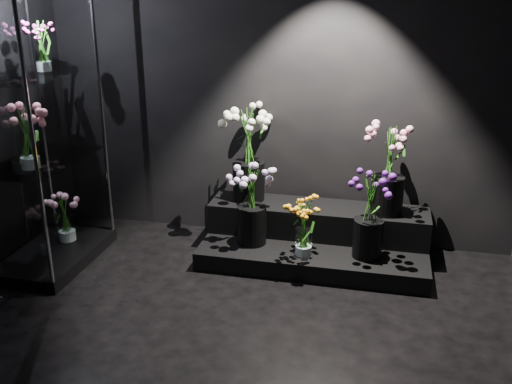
% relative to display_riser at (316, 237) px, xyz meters
% --- Properties ---
extents(floor, '(4.00, 4.00, 0.00)m').
position_rel_display_riser_xyz_m(floor, '(-0.39, -1.64, -0.17)').
color(floor, black).
rests_on(floor, ground).
extents(wall_back, '(4.00, 0.00, 4.00)m').
position_rel_display_riser_xyz_m(wall_back, '(-0.39, 0.36, 1.23)').
color(wall_back, black).
rests_on(wall_back, floor).
extents(display_riser, '(1.81, 0.81, 0.40)m').
position_rel_display_riser_xyz_m(display_riser, '(0.00, 0.00, 0.00)').
color(display_riser, black).
rests_on(display_riser, floor).
extents(display_case, '(0.61, 1.01, 2.22)m').
position_rel_display_riser_xyz_m(display_case, '(-2.07, -0.57, 0.94)').
color(display_case, black).
rests_on(display_case, floor).
extents(bouquet_orange_bells, '(0.31, 0.31, 0.48)m').
position_rel_display_riser_xyz_m(bouquet_orange_bells, '(-0.06, -0.32, 0.23)').
color(bouquet_orange_bells, white).
rests_on(bouquet_orange_bells, display_riser).
extents(bouquet_lilac, '(0.42, 0.42, 0.64)m').
position_rel_display_riser_xyz_m(bouquet_lilac, '(-0.50, -0.19, 0.36)').
color(bouquet_lilac, black).
rests_on(bouquet_lilac, display_riser).
extents(bouquet_purple, '(0.41, 0.41, 0.70)m').
position_rel_display_riser_xyz_m(bouquet_purple, '(0.43, -0.23, 0.38)').
color(bouquet_purple, black).
rests_on(bouquet_purple, display_riser).
extents(bouquet_cream_roses, '(0.42, 0.42, 0.80)m').
position_rel_display_riser_xyz_m(bouquet_cream_roses, '(-0.60, 0.14, 0.69)').
color(bouquet_cream_roses, black).
rests_on(bouquet_cream_roses, display_riser).
extents(bouquet_pink_roses, '(0.41, 0.41, 0.70)m').
position_rel_display_riser_xyz_m(bouquet_pink_roses, '(0.55, 0.08, 0.63)').
color(bouquet_pink_roses, black).
rests_on(bouquet_pink_roses, display_riser).
extents(bouquet_case_pink, '(0.33, 0.33, 0.46)m').
position_rel_display_riser_xyz_m(bouquet_case_pink, '(-2.03, -0.77, 0.94)').
color(bouquet_case_pink, white).
rests_on(bouquet_case_pink, display_case).
extents(bouquet_case_magenta, '(0.23, 0.23, 0.36)m').
position_rel_display_riser_xyz_m(bouquet_case_magenta, '(-2.05, -0.42, 1.54)').
color(bouquet_case_magenta, white).
rests_on(bouquet_case_magenta, display_case).
extents(bouquet_case_base_pink, '(0.36, 0.36, 0.42)m').
position_rel_display_riser_xyz_m(bouquet_case_base_pink, '(-2.06, -0.38, 0.16)').
color(bouquet_case_base_pink, white).
rests_on(bouquet_case_base_pink, display_case).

